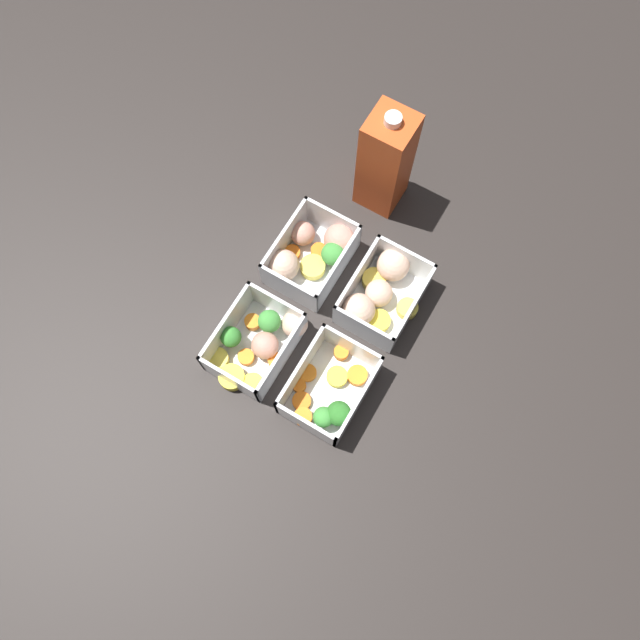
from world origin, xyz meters
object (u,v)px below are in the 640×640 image
(container_far_left, at_px, (259,342))
(container_far_right, at_px, (312,253))
(container_near_left, at_px, (330,392))
(container_near_right, at_px, (380,292))
(juice_carton, at_px, (385,162))

(container_far_left, relative_size, container_far_right, 1.11)
(container_near_left, relative_size, container_far_right, 0.99)
(container_near_right, distance_m, container_far_right, 0.12)
(container_near_right, xyz_separation_m, container_far_right, (0.00, 0.12, 0.00))
(container_near_left, distance_m, container_far_left, 0.13)
(container_far_left, distance_m, juice_carton, 0.33)
(container_near_left, bearing_deg, container_far_right, 37.31)
(juice_carton, bearing_deg, container_near_left, -163.53)
(container_near_right, xyz_separation_m, juice_carton, (0.16, 0.09, 0.07))
(juice_carton, bearing_deg, container_far_right, 167.24)
(container_far_left, bearing_deg, container_near_right, -36.01)
(container_far_left, xyz_separation_m, container_far_right, (0.16, 0.01, 0.00))
(container_near_left, bearing_deg, container_near_right, 4.00)
(container_far_left, xyz_separation_m, juice_carton, (0.32, -0.03, 0.07))
(container_near_right, relative_size, juice_carton, 0.74)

